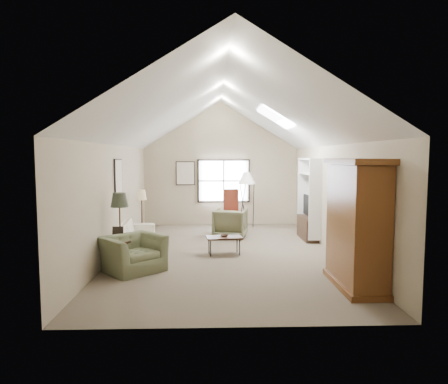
{
  "coord_description": "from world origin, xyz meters",
  "views": [
    {
      "loc": [
        -0.3,
        -9.06,
        2.24
      ],
      "look_at": [
        0.0,
        0.4,
        1.4
      ],
      "focal_mm": 32.0,
      "sensor_mm": 36.0,
      "label": 1
    }
  ],
  "objects_px": {
    "sofa": "(134,236)",
    "armchair_far": "(230,223)",
    "armchair_near": "(133,254)",
    "side_chair": "(232,209)",
    "side_table": "(118,253)",
    "coffee_table": "(224,245)",
    "armoire": "(357,224)"
  },
  "relations": [
    {
      "from": "side_table",
      "to": "side_chair",
      "type": "distance_m",
      "value": 4.96
    },
    {
      "from": "side_table",
      "to": "side_chair",
      "type": "xyz_separation_m",
      "value": [
        2.55,
        4.24,
        0.34
      ]
    },
    {
      "from": "armoire",
      "to": "sofa",
      "type": "relative_size",
      "value": 1.01
    },
    {
      "from": "coffee_table",
      "to": "armoire",
      "type": "bearing_deg",
      "value": -46.97
    },
    {
      "from": "coffee_table",
      "to": "side_table",
      "type": "bearing_deg",
      "value": -156.21
    },
    {
      "from": "armchair_far",
      "to": "side_table",
      "type": "bearing_deg",
      "value": 62.97
    },
    {
      "from": "sofa",
      "to": "armchair_near",
      "type": "distance_m",
      "value": 1.96
    },
    {
      "from": "armchair_far",
      "to": "sofa",
      "type": "bearing_deg",
      "value": 40.73
    },
    {
      "from": "side_table",
      "to": "sofa",
      "type": "bearing_deg",
      "value": 90.0
    },
    {
      "from": "sofa",
      "to": "armchair_far",
      "type": "relative_size",
      "value": 2.48
    },
    {
      "from": "sofa",
      "to": "armchair_far",
      "type": "xyz_separation_m",
      "value": [
        2.42,
        1.26,
        0.08
      ]
    },
    {
      "from": "armoire",
      "to": "side_chair",
      "type": "bearing_deg",
      "value": 107.99
    },
    {
      "from": "side_chair",
      "to": "armchair_far",
      "type": "bearing_deg",
      "value": -104.73
    },
    {
      "from": "armchair_far",
      "to": "side_table",
      "type": "height_order",
      "value": "armchair_far"
    },
    {
      "from": "sofa",
      "to": "armchair_near",
      "type": "xyz_separation_m",
      "value": [
        0.36,
        -1.93,
        0.03
      ]
    },
    {
      "from": "sofa",
      "to": "side_table",
      "type": "relative_size",
      "value": 3.99
    },
    {
      "from": "armoire",
      "to": "sofa",
      "type": "bearing_deg",
      "value": 145.74
    },
    {
      "from": "armchair_far",
      "to": "side_table",
      "type": "relative_size",
      "value": 1.61
    },
    {
      "from": "armoire",
      "to": "armchair_near",
      "type": "xyz_separation_m",
      "value": [
        -4.02,
        1.06,
        -0.75
      ]
    },
    {
      "from": "armchair_far",
      "to": "side_chair",
      "type": "bearing_deg",
      "value": -82.11
    },
    {
      "from": "armchair_near",
      "to": "coffee_table",
      "type": "xyz_separation_m",
      "value": [
        1.83,
        1.29,
        -0.14
      ]
    },
    {
      "from": "coffee_table",
      "to": "armchair_near",
      "type": "bearing_deg",
      "value": -144.8
    },
    {
      "from": "armchair_near",
      "to": "coffee_table",
      "type": "relative_size",
      "value": 1.34
    },
    {
      "from": "coffee_table",
      "to": "side_table",
      "type": "xyz_separation_m",
      "value": [
        -2.19,
        -0.96,
        0.07
      ]
    },
    {
      "from": "armchair_far",
      "to": "coffee_table",
      "type": "bearing_deg",
      "value": 96.16
    },
    {
      "from": "armchair_near",
      "to": "armchair_far",
      "type": "relative_size",
      "value": 1.22
    },
    {
      "from": "armchair_near",
      "to": "coffee_table",
      "type": "bearing_deg",
      "value": -7.42
    },
    {
      "from": "armchair_near",
      "to": "sofa",
      "type": "bearing_deg",
      "value": 57.96
    },
    {
      "from": "armoire",
      "to": "side_table",
      "type": "bearing_deg",
      "value": 162.47
    },
    {
      "from": "sofa",
      "to": "armchair_near",
      "type": "height_order",
      "value": "armchair_near"
    },
    {
      "from": "side_table",
      "to": "side_chair",
      "type": "relative_size",
      "value": 0.45
    },
    {
      "from": "armoire",
      "to": "side_chair",
      "type": "distance_m",
      "value": 5.94
    }
  ]
}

